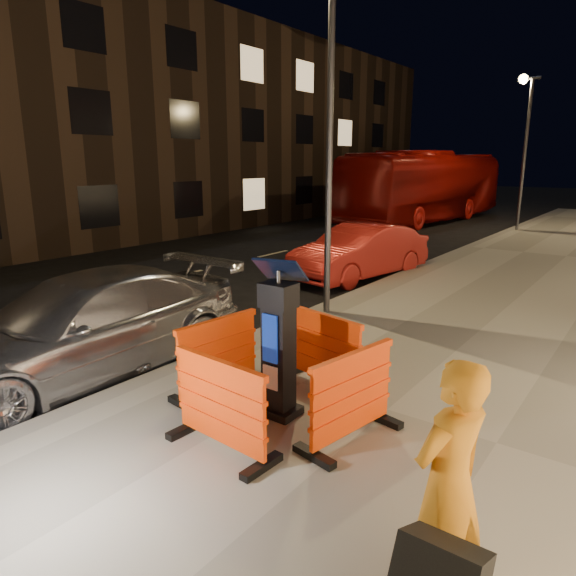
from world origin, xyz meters
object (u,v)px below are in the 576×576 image
Objects in this scene: parking_kiosk at (279,343)px; barrier_back at (324,350)px; barrier_front at (221,406)px; bus_doubledecker at (423,222)px; car_silver at (89,373)px; man at (449,484)px; car_red at (359,278)px; barrier_kerbside at (218,356)px; barrier_bldgside at (352,397)px.

parking_kiosk reaches higher than barrier_back.
barrier_back is at bearing 98.44° from parking_kiosk.
bus_doubledecker is (-6.62, 21.51, -0.64)m from barrier_front.
barrier_front is 1.90m from barrier_back.
car_silver is at bearing -163.25° from parking_kiosk.
man is at bearing -32.35° from barrier_back.
parking_kiosk reaches higher than car_silver.
man reaches higher than car_red.
barrier_kerbside is 0.25× the size of car_silver.
man is at bearing -63.48° from bus_doubledecker.
barrier_back reaches higher than car_red.
barrier_front is 3.24m from car_silver.
parking_kiosk is 0.41× the size of car_red.
car_red is at bearing 126.50° from barrier_back.
barrier_back is 20.71m from bus_doubledecker.
bus_doubledecker is (-6.62, 19.61, -0.64)m from barrier_back.
car_silver is at bearing 106.84° from barrier_bldgside.
man is at bearing -122.54° from barrier_bldgside.
car_red is at bearing 90.53° from car_silver.
car_red is (-2.06, 7.38, -0.64)m from barrier_kerbside.
barrier_front is 0.30× the size of car_red.
car_silver is 2.90× the size of man.
barrier_kerbside is at bearing 13.30° from car_silver.
barrier_bldgside is (1.90, 0.00, 0.00)m from barrier_kerbside.
barrier_bldgside is (0.95, -0.95, 0.00)m from barrier_back.
barrier_kerbside and barrier_bldgside have the same top height.
man is (9.05, -21.93, 1.00)m from bus_doubledecker.
bus_doubledecker is (-3.61, 13.18, 0.00)m from car_red.
bus_doubledecker reaches higher than barrier_front.
barrier_back is at bearing -67.24° from bus_doubledecker.
barrier_front is at bearing -78.56° from barrier_back.
man is at bearing -105.71° from barrier_kerbside.
barrier_back is 3.38m from man.
parking_kiosk is 21.62m from bus_doubledecker.
barrier_front is 2.49m from man.
barrier_bldgside is at bearing -51.93° from car_red.
parking_kiosk is 3.33m from car_silver.
barrier_back is at bearing 55.44° from barrier_bldgside.
barrier_back is (0.00, 0.95, -0.38)m from parking_kiosk.
bus_doubledecker is at bearing 110.55° from barrier_front.
car_red is at bearing 120.61° from parking_kiosk.
car_red is (0.13, 7.84, 0.00)m from car_silver.
barrier_bldgside is 4.16m from car_silver.
barrier_back is 0.10× the size of bus_doubledecker.
bus_doubledecker is (-5.67, 20.56, -0.64)m from barrier_kerbside.
bus_doubledecker is at bearing 30.66° from barrier_bldgside.
parking_kiosk is 1.03m from barrier_bldgside.
barrier_bldgside is 21.92m from bus_doubledecker.
barrier_back and barrier_bldgside have the same top height.
man is (2.42, -0.42, 0.36)m from barrier_front.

